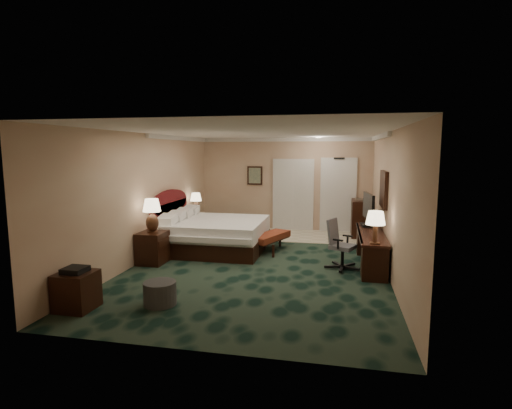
% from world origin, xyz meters
% --- Properties ---
extents(floor, '(5.00, 7.50, 0.00)m').
position_xyz_m(floor, '(0.00, 0.00, 0.00)').
color(floor, black).
rests_on(floor, ground).
extents(ceiling, '(5.00, 7.50, 0.00)m').
position_xyz_m(ceiling, '(0.00, 0.00, 2.70)').
color(ceiling, silver).
rests_on(ceiling, wall_back).
extents(wall_back, '(5.00, 0.00, 2.70)m').
position_xyz_m(wall_back, '(0.00, 3.75, 1.35)').
color(wall_back, tan).
rests_on(wall_back, ground).
extents(wall_front, '(5.00, 0.00, 2.70)m').
position_xyz_m(wall_front, '(0.00, -3.75, 1.35)').
color(wall_front, tan).
rests_on(wall_front, ground).
extents(wall_left, '(0.00, 7.50, 2.70)m').
position_xyz_m(wall_left, '(-2.50, 0.00, 1.35)').
color(wall_left, tan).
rests_on(wall_left, ground).
extents(wall_right, '(0.00, 7.50, 2.70)m').
position_xyz_m(wall_right, '(2.50, 0.00, 1.35)').
color(wall_right, tan).
rests_on(wall_right, ground).
extents(crown_molding, '(5.00, 7.50, 0.10)m').
position_xyz_m(crown_molding, '(0.00, 0.00, 2.65)').
color(crown_molding, silver).
rests_on(crown_molding, wall_back).
extents(tile_patch, '(3.20, 1.70, 0.01)m').
position_xyz_m(tile_patch, '(0.90, 2.90, 0.01)').
color(tile_patch, beige).
rests_on(tile_patch, ground).
extents(headboard, '(0.12, 2.00, 1.40)m').
position_xyz_m(headboard, '(-2.44, 1.00, 0.70)').
color(headboard, '#4B0A11').
rests_on(headboard, ground).
extents(entry_door, '(1.02, 0.06, 2.18)m').
position_xyz_m(entry_door, '(1.55, 3.72, 1.05)').
color(entry_door, silver).
rests_on(entry_door, ground).
extents(closet_doors, '(1.20, 0.06, 2.10)m').
position_xyz_m(closet_doors, '(0.25, 3.71, 1.05)').
color(closet_doors, '#BDBDBD').
rests_on(closet_doors, ground).
extents(wall_art, '(0.45, 0.06, 0.55)m').
position_xyz_m(wall_art, '(-0.90, 3.71, 1.60)').
color(wall_art, '#4C6254').
rests_on(wall_art, wall_back).
extents(wall_mirror, '(0.05, 0.95, 0.75)m').
position_xyz_m(wall_mirror, '(2.46, 0.60, 1.55)').
color(wall_mirror, white).
rests_on(wall_mirror, wall_right).
extents(bed, '(2.27, 2.10, 0.72)m').
position_xyz_m(bed, '(-1.27, 0.93, 0.36)').
color(bed, white).
rests_on(bed, ground).
extents(nightstand_near, '(0.53, 0.60, 0.66)m').
position_xyz_m(nightstand_near, '(-2.22, -0.42, 0.33)').
color(nightstand_near, black).
rests_on(nightstand_near, ground).
extents(nightstand_far, '(0.48, 0.55, 0.60)m').
position_xyz_m(nightstand_far, '(-2.24, 2.39, 0.30)').
color(nightstand_far, black).
rests_on(nightstand_far, ground).
extents(lamp_near, '(0.47, 0.47, 0.70)m').
position_xyz_m(lamp_near, '(-2.20, -0.42, 1.01)').
color(lamp_near, black).
rests_on(lamp_near, nightstand_near).
extents(lamp_far, '(0.37, 0.37, 0.59)m').
position_xyz_m(lamp_far, '(-2.28, 2.38, 0.89)').
color(lamp_far, black).
rests_on(lamp_far, nightstand_far).
extents(bed_bench, '(0.86, 1.31, 0.42)m').
position_xyz_m(bed_bench, '(0.01, 1.06, 0.21)').
color(bed_bench, maroon).
rests_on(bed_bench, ground).
extents(ottoman, '(0.64, 0.64, 0.36)m').
position_xyz_m(ottoman, '(-1.08, -2.50, 0.18)').
color(ottoman, '#2C2C2C').
rests_on(ottoman, ground).
extents(side_table, '(0.52, 0.52, 0.56)m').
position_xyz_m(side_table, '(-2.21, -2.92, 0.28)').
color(side_table, black).
rests_on(side_table, ground).
extents(desk, '(0.51, 2.36, 0.68)m').
position_xyz_m(desk, '(2.23, 0.36, 0.34)').
color(desk, black).
rests_on(desk, ground).
extents(tv, '(0.20, 0.94, 0.73)m').
position_xyz_m(tv, '(2.21, 1.06, 1.05)').
color(tv, black).
rests_on(tv, desk).
extents(desk_lamp, '(0.42, 0.42, 0.60)m').
position_xyz_m(desk_lamp, '(2.21, -0.68, 0.98)').
color(desk_lamp, black).
rests_on(desk_lamp, desk).
extents(desk_chair, '(0.74, 0.72, 0.99)m').
position_xyz_m(desk_chair, '(1.66, -0.04, 0.49)').
color(desk_chair, '#4E4C5A').
rests_on(desk_chair, ground).
extents(minibar, '(0.53, 0.95, 1.00)m').
position_xyz_m(minibar, '(2.19, 3.20, 0.50)').
color(minibar, black).
rests_on(minibar, ground).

